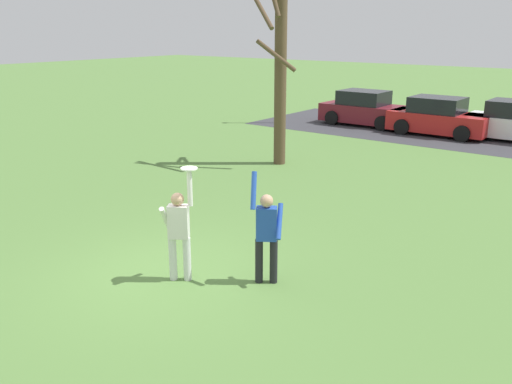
% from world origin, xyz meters
% --- Properties ---
extents(ground_plane, '(120.00, 120.00, 0.00)m').
position_xyz_m(ground_plane, '(0.00, 0.00, 0.00)').
color(ground_plane, '#567F3D').
extents(person_catcher, '(0.57, 0.53, 2.08)m').
position_xyz_m(person_catcher, '(0.37, 0.05, 0.98)').
color(person_catcher, silver).
rests_on(person_catcher, ground_plane).
extents(person_defender, '(0.65, 0.63, 2.04)m').
position_xyz_m(person_defender, '(1.68, 0.91, 0.98)').
color(person_defender, black).
rests_on(person_defender, ground_plane).
extents(frisbee_disc, '(0.29, 0.29, 0.02)m').
position_xyz_m(frisbee_disc, '(0.56, 0.17, 2.09)').
color(frisbee_disc, white).
rests_on(frisbee_disc, person_catcher).
extents(parked_car_maroon, '(4.12, 2.07, 1.59)m').
position_xyz_m(parked_car_maroon, '(-4.48, 17.09, 0.73)').
color(parked_car_maroon, maroon).
rests_on(parked_car_maroon, ground_plane).
extents(parked_car_red, '(4.12, 2.07, 1.59)m').
position_xyz_m(parked_car_red, '(-0.88, 16.74, 0.73)').
color(parked_car_red, red).
rests_on(parked_car_red, ground_plane).
extents(parking_strip, '(19.55, 6.40, 0.01)m').
position_xyz_m(parking_strip, '(0.59, 17.14, 0.00)').
color(parking_strip, '#38383D').
rests_on(parking_strip, ground_plane).
extents(bare_tree_tall, '(2.00, 1.94, 6.78)m').
position_xyz_m(bare_tree_tall, '(-3.30, 8.40, 3.45)').
color(bare_tree_tall, brown).
rests_on(bare_tree_tall, ground_plane).
extents(lamppost_by_lot, '(0.28, 0.28, 4.26)m').
position_xyz_m(lamppost_by_lot, '(-7.96, 15.14, 2.59)').
color(lamppost_by_lot, '#2D2D33').
rests_on(lamppost_by_lot, ground_plane).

